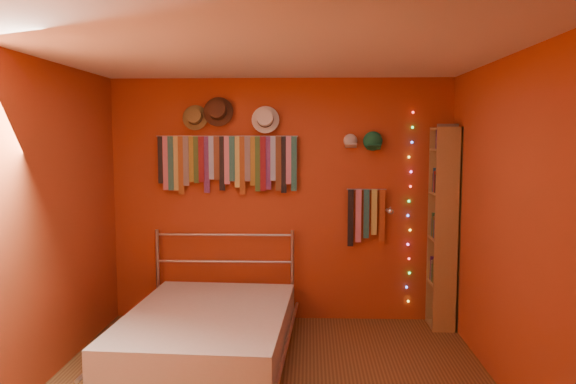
# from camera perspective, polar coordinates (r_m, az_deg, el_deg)

# --- Properties ---
(back_wall) EXTENTS (3.50, 0.02, 2.50)m
(back_wall) POSITION_cam_1_polar(r_m,az_deg,el_deg) (5.81, -0.71, -0.85)
(back_wall) COLOR maroon
(back_wall) RESTS_ON ground
(right_wall) EXTENTS (0.02, 3.50, 2.50)m
(right_wall) POSITION_cam_1_polar(r_m,az_deg,el_deg) (4.32, 21.93, -3.52)
(right_wall) COLOR maroon
(right_wall) RESTS_ON ground
(left_wall) EXTENTS (0.02, 3.50, 2.50)m
(left_wall) POSITION_cam_1_polar(r_m,az_deg,el_deg) (4.55, -24.55, -3.17)
(left_wall) COLOR maroon
(left_wall) RESTS_ON ground
(ceiling) EXTENTS (3.50, 3.50, 0.02)m
(ceiling) POSITION_cam_1_polar(r_m,az_deg,el_deg) (4.07, -2.02, 14.03)
(ceiling) COLOR white
(ceiling) RESTS_ON back_wall
(tie_rack) EXTENTS (1.45, 0.03, 0.60)m
(tie_rack) POSITION_cam_1_polar(r_m,az_deg,el_deg) (5.76, -6.19, 3.16)
(tie_rack) COLOR #A9A9AD
(tie_rack) RESTS_ON back_wall
(small_tie_rack) EXTENTS (0.40, 0.03, 0.59)m
(small_tie_rack) POSITION_cam_1_polar(r_m,az_deg,el_deg) (5.78, 7.91, -2.21)
(small_tie_rack) COLOR #A9A9AD
(small_tie_rack) RESTS_ON back_wall
(fedora_olive) EXTENTS (0.26, 0.14, 0.26)m
(fedora_olive) POSITION_cam_1_polar(r_m,az_deg,el_deg) (5.79, -9.47, 7.55)
(fedora_olive) COLOR brown
(fedora_olive) RESTS_ON back_wall
(fedora_brown) EXTENTS (0.30, 0.16, 0.30)m
(fedora_brown) POSITION_cam_1_polar(r_m,az_deg,el_deg) (5.75, -7.16, 8.19)
(fedora_brown) COLOR #422717
(fedora_brown) RESTS_ON back_wall
(fedora_white) EXTENTS (0.28, 0.15, 0.28)m
(fedora_white) POSITION_cam_1_polar(r_m,az_deg,el_deg) (5.69, -2.34, 7.45)
(fedora_white) COLOR white
(fedora_white) RESTS_ON back_wall
(cap_white) EXTENTS (0.16, 0.20, 0.16)m
(cap_white) POSITION_cam_1_polar(r_m,az_deg,el_deg) (5.72, 6.36, 5.19)
(cap_white) COLOR beige
(cap_white) RESTS_ON back_wall
(cap_green) EXTENTS (0.19, 0.24, 0.19)m
(cap_green) POSITION_cam_1_polar(r_m,az_deg,el_deg) (5.74, 8.62, 5.12)
(cap_green) COLOR #16653E
(cap_green) RESTS_ON back_wall
(fairy_lights) EXTENTS (0.05, 0.02, 1.97)m
(fairy_lights) POSITION_cam_1_polar(r_m,az_deg,el_deg) (5.86, 12.26, -1.64)
(fairy_lights) COLOR #FF3333
(fairy_lights) RESTS_ON back_wall
(reading_lamp) EXTENTS (0.07, 0.28, 0.08)m
(reading_lamp) POSITION_cam_1_polar(r_m,az_deg,el_deg) (5.65, 10.32, -1.92)
(reading_lamp) COLOR #A9A9AD
(reading_lamp) RESTS_ON back_wall
(bookshelf) EXTENTS (0.25, 0.34, 2.00)m
(bookshelf) POSITION_cam_1_polar(r_m,az_deg,el_deg) (5.78, 15.86, -3.43)
(bookshelf) COLOR olive
(bookshelf) RESTS_ON ground
(bed) EXTENTS (1.53, 2.01, 0.95)m
(bed) POSITION_cam_1_polar(r_m,az_deg,el_deg) (5.04, -8.16, -13.96)
(bed) COLOR #A9A9AD
(bed) RESTS_ON ground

